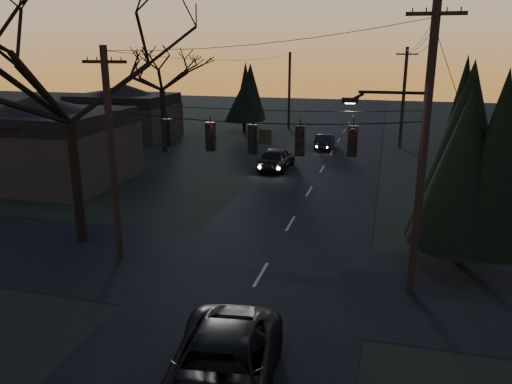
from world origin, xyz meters
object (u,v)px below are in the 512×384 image
(utility_pole_left, at_px, (120,259))
(suv_near, at_px, (220,374))
(utility_pole_right, at_px, (410,292))
(utility_pole_far_l, at_px, (289,128))
(sedan_oncoming_b, at_px, (325,141))
(utility_pole_far_r, at_px, (399,147))
(sedan_oncoming_a, at_px, (276,158))
(evergreen_right, at_px, (472,161))
(bare_tree_left, at_px, (65,71))

(utility_pole_left, bearing_deg, suv_near, -46.58)
(utility_pole_right, distance_m, utility_pole_far_l, 37.79)
(utility_pole_right, bearing_deg, sedan_oncoming_b, 103.78)
(utility_pole_right, relative_size, utility_pole_far_l, 1.25)
(utility_pole_far_r, xyz_separation_m, suv_near, (-4.70, -35.19, 0.80))
(utility_pole_left, relative_size, utility_pole_far_r, 1.00)
(utility_pole_far_r, height_order, utility_pole_far_l, utility_pole_far_r)
(utility_pole_far_r, relative_size, sedan_oncoming_a, 1.79)
(utility_pole_left, relative_size, evergreen_right, 1.15)
(sedan_oncoming_a, bearing_deg, utility_pole_far_l, -78.42)
(utility_pole_right, bearing_deg, sedan_oncoming_a, 116.89)
(utility_pole_right, height_order, sedan_oncoming_a, utility_pole_right)
(bare_tree_left, distance_m, suv_near, 14.49)
(utility_pole_right, bearing_deg, bare_tree_left, 174.17)
(evergreen_right, xyz_separation_m, sedan_oncoming_a, (-10.69, 14.18, -3.47))
(utility_pole_far_l, relative_size, bare_tree_left, 0.75)
(bare_tree_left, xyz_separation_m, suv_near, (9.53, -8.64, -6.67))
(utility_pole_far_l, distance_m, sedan_oncoming_b, 11.56)
(utility_pole_far_r, distance_m, evergreen_right, 25.47)
(utility_pole_far_l, height_order, evergreen_right, evergreen_right)
(evergreen_right, bearing_deg, utility_pole_far_r, 94.54)
(bare_tree_left, bearing_deg, utility_pole_far_r, 61.80)
(suv_near, bearing_deg, utility_pole_left, 126.14)
(utility_pole_far_r, xyz_separation_m, bare_tree_left, (-14.23, -26.55, 7.48))
(suv_near, bearing_deg, sedan_oncoming_a, 92.05)
(utility_pole_right, xyz_separation_m, utility_pole_far_r, (0.00, 28.00, 0.00))
(utility_pole_left, bearing_deg, evergreen_right, 12.43)
(utility_pole_left, distance_m, utility_pole_far_l, 36.00)
(evergreen_right, distance_m, sedan_oncoming_a, 18.10)
(suv_near, distance_m, sedan_oncoming_a, 24.67)
(utility_pole_far_l, xyz_separation_m, sedan_oncoming_b, (5.20, -10.31, 0.63))
(utility_pole_far_l, relative_size, evergreen_right, 1.09)
(utility_pole_right, relative_size, evergreen_right, 1.36)
(suv_near, bearing_deg, sedan_oncoming_b, 85.51)
(utility_pole_left, bearing_deg, utility_pole_far_l, 90.00)
(utility_pole_right, bearing_deg, utility_pole_far_l, 107.72)
(utility_pole_left, bearing_deg, bare_tree_left, 151.99)
(utility_pole_left, relative_size, bare_tree_left, 0.80)
(utility_pole_right, height_order, bare_tree_left, bare_tree_left)
(utility_pole_left, distance_m, sedan_oncoming_b, 26.22)
(bare_tree_left, height_order, suv_near, bare_tree_left)
(sedan_oncoming_b, bearing_deg, utility_pole_right, 103.94)
(utility_pole_right, height_order, evergreen_right, evergreen_right)
(utility_pole_far_l, bearing_deg, utility_pole_right, -72.28)
(suv_near, xyz_separation_m, sedan_oncoming_b, (-1.60, 32.88, -0.17))
(utility_pole_far_r, bearing_deg, evergreen_right, -85.46)
(utility_pole_far_l, xyz_separation_m, bare_tree_left, (-2.73, -34.55, 7.48))
(sedan_oncoming_b, bearing_deg, suv_near, 92.95)
(utility_pole_far_l, bearing_deg, evergreen_right, -67.78)
(utility_pole_far_r, height_order, bare_tree_left, bare_tree_left)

